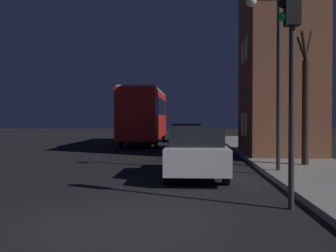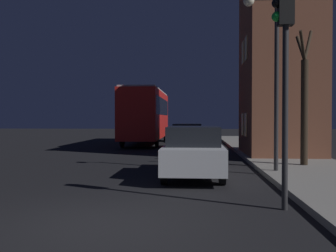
{
  "view_description": "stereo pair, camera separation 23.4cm",
  "coord_description": "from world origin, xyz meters",
  "px_view_note": "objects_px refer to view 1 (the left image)",
  "views": [
    {
      "loc": [
        1.35,
        -6.44,
        1.85
      ],
      "look_at": [
        0.23,
        12.45,
        1.47
      ],
      "focal_mm": 40.0,
      "sensor_mm": 36.0,
      "label": 1
    },
    {
      "loc": [
        1.59,
        -6.43,
        1.85
      ],
      "look_at": [
        0.23,
        12.45,
        1.47
      ],
      "focal_mm": 40.0,
      "sensor_mm": 36.0,
      "label": 2
    }
  ],
  "objects_px": {
    "car_near_lane": "(196,151)",
    "car_far_lane": "(188,132)",
    "streetlamp": "(270,56)",
    "bare_tree": "(305,101)",
    "car_mid_lane": "(187,136)",
    "traffic_light": "(291,47)",
    "bus": "(145,112)"
  },
  "relations": [
    {
      "from": "traffic_light",
      "to": "bus",
      "type": "distance_m",
      "value": 20.04
    },
    {
      "from": "car_near_lane",
      "to": "traffic_light",
      "type": "bearing_deg",
      "value": -66.61
    },
    {
      "from": "streetlamp",
      "to": "car_far_lane",
      "type": "bearing_deg",
      "value": 98.87
    },
    {
      "from": "streetlamp",
      "to": "bare_tree",
      "type": "distance_m",
      "value": 2.7
    },
    {
      "from": "bus",
      "to": "car_far_lane",
      "type": "distance_m",
      "value": 4.61
    },
    {
      "from": "car_near_lane",
      "to": "car_far_lane",
      "type": "bearing_deg",
      "value": 91.09
    },
    {
      "from": "bus",
      "to": "car_far_lane",
      "type": "xyz_separation_m",
      "value": [
        3.14,
        3.02,
        -1.52
      ]
    },
    {
      "from": "bare_tree",
      "to": "bus",
      "type": "bearing_deg",
      "value": 120.06
    },
    {
      "from": "traffic_light",
      "to": "car_mid_lane",
      "type": "xyz_separation_m",
      "value": [
        -2.24,
        14.87,
        -2.48
      ]
    },
    {
      "from": "streetlamp",
      "to": "car_mid_lane",
      "type": "bearing_deg",
      "value": 105.42
    },
    {
      "from": "streetlamp",
      "to": "bare_tree",
      "type": "bearing_deg",
      "value": 45.04
    },
    {
      "from": "streetlamp",
      "to": "car_far_lane",
      "type": "xyz_separation_m",
      "value": [
        -2.75,
        17.64,
        -3.1
      ]
    },
    {
      "from": "streetlamp",
      "to": "bus",
      "type": "relative_size",
      "value": 0.56
    },
    {
      "from": "car_near_lane",
      "to": "car_far_lane",
      "type": "distance_m",
      "value": 18.08
    },
    {
      "from": "car_near_lane",
      "to": "bare_tree",
      "type": "bearing_deg",
      "value": 27.07
    },
    {
      "from": "traffic_light",
      "to": "car_far_lane",
      "type": "height_order",
      "value": "traffic_light"
    },
    {
      "from": "streetlamp",
      "to": "traffic_light",
      "type": "distance_m",
      "value": 4.74
    },
    {
      "from": "car_near_lane",
      "to": "car_far_lane",
      "type": "height_order",
      "value": "car_near_lane"
    },
    {
      "from": "car_far_lane",
      "to": "car_near_lane",
      "type": "bearing_deg",
      "value": -88.91
    },
    {
      "from": "traffic_light",
      "to": "car_mid_lane",
      "type": "bearing_deg",
      "value": 98.57
    },
    {
      "from": "car_far_lane",
      "to": "car_mid_lane",
      "type": "bearing_deg",
      "value": -90.49
    },
    {
      "from": "bare_tree",
      "to": "car_mid_lane",
      "type": "distance_m",
      "value": 9.8
    },
    {
      "from": "bare_tree",
      "to": "car_far_lane",
      "type": "distance_m",
      "value": 16.69
    },
    {
      "from": "bus",
      "to": "bare_tree",
      "type": "bearing_deg",
      "value": -59.94
    },
    {
      "from": "bare_tree",
      "to": "car_mid_lane",
      "type": "relative_size",
      "value": 1.08
    },
    {
      "from": "bare_tree",
      "to": "car_mid_lane",
      "type": "bearing_deg",
      "value": 117.41
    },
    {
      "from": "streetlamp",
      "to": "car_far_lane",
      "type": "height_order",
      "value": "streetlamp"
    },
    {
      "from": "bus",
      "to": "car_mid_lane",
      "type": "height_order",
      "value": "bus"
    },
    {
      "from": "car_far_lane",
      "to": "bare_tree",
      "type": "bearing_deg",
      "value": -74.69
    },
    {
      "from": "car_mid_lane",
      "to": "streetlamp",
      "type": "bearing_deg",
      "value": -74.58
    },
    {
      "from": "streetlamp",
      "to": "bus",
      "type": "height_order",
      "value": "streetlamp"
    },
    {
      "from": "streetlamp",
      "to": "car_far_lane",
      "type": "distance_m",
      "value": 18.12
    }
  ]
}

